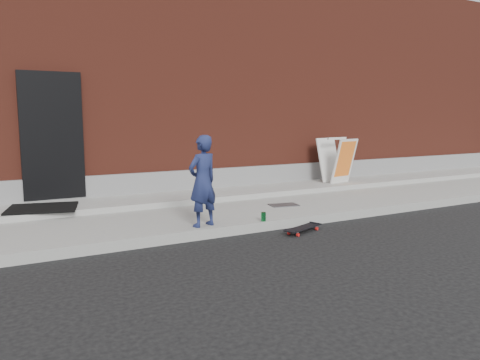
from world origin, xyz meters
TOP-DOWN VIEW (x-y plane):
  - ground at (0.00, 0.00)m, footprint 80.00×80.00m
  - sidewalk at (0.00, 1.50)m, footprint 20.00×3.00m
  - apron at (0.00, 2.40)m, footprint 20.00×1.20m
  - building at (-0.00, 6.99)m, footprint 20.00×8.10m
  - child at (-0.93, 0.20)m, footprint 0.56×0.44m
  - skateboard at (0.49, -0.33)m, footprint 0.76×0.43m
  - pizza_sign at (3.37, 2.30)m, footprint 0.74×0.83m
  - soda_can at (0.02, 0.05)m, footprint 0.09×0.09m
  - doormat at (-2.90, 2.17)m, footprint 1.23×1.08m
  - utility_plate at (1.02, 0.97)m, footprint 0.56×0.41m

SIDE VIEW (x-z plane):
  - ground at x=0.00m, z-range 0.00..0.00m
  - skateboard at x=0.49m, z-range 0.03..0.11m
  - sidewalk at x=0.00m, z-range 0.00..0.15m
  - utility_plate at x=1.02m, z-range 0.15..0.17m
  - apron at x=0.00m, z-range 0.15..0.25m
  - soda_can at x=0.02m, z-range 0.15..0.29m
  - doormat at x=-2.90m, z-range 0.25..0.28m
  - pizza_sign at x=3.37m, z-range 0.25..1.28m
  - child at x=-0.93m, z-range 0.15..1.48m
  - building at x=0.00m, z-range 0.00..5.00m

